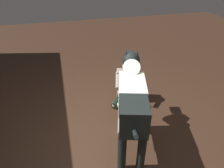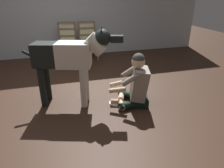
% 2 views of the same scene
% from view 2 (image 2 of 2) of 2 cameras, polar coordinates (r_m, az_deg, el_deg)
% --- Properties ---
extents(ground_plane, '(14.37, 14.37, 0.00)m').
position_cam_2_polar(ground_plane, '(3.87, -11.14, -2.20)').
color(ground_plane, '#362217').
extents(back_wall, '(8.30, 0.10, 2.60)m').
position_cam_2_polar(back_wall, '(6.02, -14.52, 19.72)').
color(back_wall, '#AEB5BD').
rests_on(back_wall, ground).
extents(dining_chair_left_of_pair, '(0.55, 0.55, 0.98)m').
position_cam_2_polar(dining_chair_left_of_pair, '(5.63, -12.33, 11.83)').
color(dining_chair_left_of_pair, brown).
rests_on(dining_chair_left_of_pair, ground).
extents(dining_chair_right_of_pair, '(0.46, 0.47, 0.98)m').
position_cam_2_polar(dining_chair_right_of_pair, '(5.68, -6.68, 12.33)').
color(dining_chair_right_of_pair, brown).
rests_on(dining_chair_right_of_pair, ground).
extents(person_sitting_on_floor, '(0.69, 0.59, 0.85)m').
position_cam_2_polar(person_sitting_on_floor, '(3.29, 6.62, 0.00)').
color(person_sitting_on_floor, black).
rests_on(person_sitting_on_floor, ground).
extents(large_dog, '(1.48, 0.59, 1.23)m').
position_cam_2_polar(large_dog, '(3.21, -11.52, 7.33)').
color(large_dog, silver).
rests_on(large_dog, ground).
extents(hot_dog_on_plate, '(0.24, 0.24, 0.06)m').
position_cam_2_polar(hot_dog_on_plate, '(3.42, 1.22, -4.91)').
color(hot_dog_on_plate, silver).
rests_on(hot_dog_on_plate, ground).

